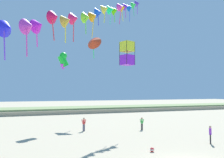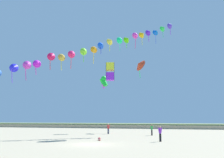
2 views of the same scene
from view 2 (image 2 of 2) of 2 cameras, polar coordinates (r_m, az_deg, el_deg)
The scene contains 10 objects.
ground_plane at distance 23.77m, azimuth -5.13°, elevation -15.40°, with size 240.00×240.00×0.00m, color tan.
dune_ridge at distance 67.31m, azimuth 9.21°, elevation -11.06°, with size 120.00×11.34×1.23m.
person_near_left at distance 26.88m, azimuth 11.50°, elevation -12.46°, with size 0.46×0.50×1.71m.
person_near_right at distance 40.01m, azimuth -0.90°, elevation -11.67°, with size 0.60×0.23×1.71m.
person_mid_center at distance 36.82m, azimuth 9.54°, elevation -11.81°, with size 0.47×0.43×1.60m.
kite_banner_string at distance 36.77m, azimuth -3.46°, elevation 7.92°, with size 22.75×24.03×20.40m.
large_kite_low_lead at distance 32.69m, azimuth -0.46°, elevation 1.77°, with size 1.42×1.42×2.40m.
large_kite_mid_trail at distance 44.67m, azimuth -1.99°, elevation -0.71°, with size 1.63×1.05×2.49m.
large_kite_high_solo at distance 49.07m, azimuth 6.62°, elevation 3.47°, with size 3.09×3.08×4.15m.
beach_ball at distance 27.74m, azimuth -3.06°, elevation -14.22°, with size 0.36×0.36×0.36m.
Camera 2 is at (8.62, -22.03, 2.39)m, focal length 38.00 mm.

